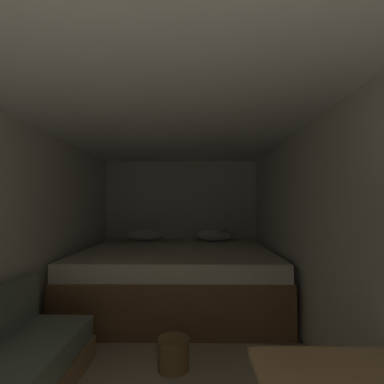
{
  "coord_description": "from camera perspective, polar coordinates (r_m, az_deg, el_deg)",
  "views": [
    {
      "loc": [
        0.24,
        -0.37,
        1.31
      ],
      "look_at": [
        0.21,
        2.63,
        1.44
      ],
      "focal_mm": 27.24,
      "sensor_mm": 36.0,
      "label": 1
    }
  ],
  "objects": [
    {
      "name": "ceiling_slab",
      "position": [
        2.48,
        -5.14,
        15.25
      ],
      "size": [
        2.63,
        5.11,
        0.05
      ],
      "primitive_type": "cube",
      "color": "white",
      "rests_on": "wall_left"
    },
    {
      "name": "wall_right",
      "position": [
        2.59,
        24.81,
        -8.67
      ],
      "size": [
        0.05,
        5.11,
        2.04
      ],
      "primitive_type": "cube",
      "color": "silver",
      "rests_on": "ground"
    },
    {
      "name": "ground_plane",
      "position": [
        2.71,
        -5.33,
        -31.44
      ],
      "size": [
        7.11,
        7.11,
        0.0
      ],
      "primitive_type": "plane",
      "color": "beige"
    },
    {
      "name": "wall_back",
      "position": [
        4.95,
        -2.17,
        -5.81
      ],
      "size": [
        2.63,
        0.05,
        2.04
      ],
      "primitive_type": "cube",
      "color": "silver",
      "rests_on": "ground"
    },
    {
      "name": "wall_left",
      "position": [
        2.82,
        -32.57,
        -7.98
      ],
      "size": [
        0.05,
        5.11,
        2.04
      ],
      "primitive_type": "cube",
      "color": "silver",
      "rests_on": "ground"
    },
    {
      "name": "wicker_basket",
      "position": [
        2.66,
        -3.67,
        -29.02
      ],
      "size": [
        0.25,
        0.25,
        0.24
      ],
      "color": "olive",
      "rests_on": "ground"
    },
    {
      "name": "bed",
      "position": [
        3.97,
        -2.98,
        -16.14
      ],
      "size": [
        2.41,
        2.05,
        0.92
      ],
      "color": "brown",
      "rests_on": "ground"
    }
  ]
}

